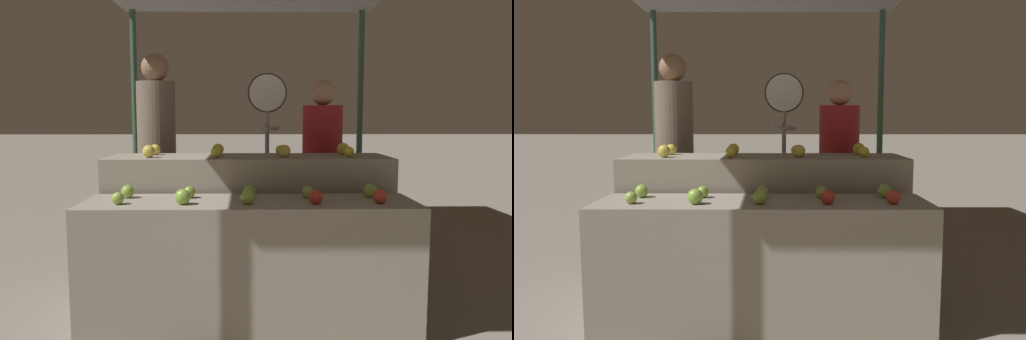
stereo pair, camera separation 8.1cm
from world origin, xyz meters
The scene contains 24 objects.
ground_plane centered at (0.00, 0.00, 0.00)m, with size 60.00×60.00×0.00m, color gray.
display_counter_front centered at (0.00, 0.00, 0.39)m, with size 1.96×0.55×0.78m, color gray.
display_counter_back centered at (0.00, 0.60, 0.50)m, with size 1.96×0.55×1.00m, color gray.
apple_front_0 centered at (-0.75, -0.10, 0.82)m, with size 0.07×0.07×0.07m, color #8EB247.
apple_front_1 centered at (-0.38, -0.12, 0.82)m, with size 0.09×0.09×0.09m, color #84AD3D.
apple_front_2 centered at (-0.01, -0.12, 0.82)m, with size 0.08×0.08×0.08m, color #84AD3D.
apple_front_3 centered at (0.38, -0.11, 0.82)m, with size 0.08×0.08×0.08m, color #B72D23.
apple_front_4 centered at (0.75, -0.11, 0.82)m, with size 0.08×0.08×0.08m, color red.
apple_front_5 centered at (-0.74, 0.12, 0.82)m, with size 0.08×0.08×0.08m, color #84AD3D.
apple_front_6 centered at (-0.37, 0.11, 0.82)m, with size 0.07×0.07×0.07m, color #7AA338.
apple_front_7 centered at (0.00, 0.12, 0.82)m, with size 0.07×0.07×0.07m, color #8EB247.
apple_front_8 centered at (0.36, 0.10, 0.82)m, with size 0.07×0.07×0.07m, color #8EB247.
apple_front_9 centered at (0.74, 0.11, 0.82)m, with size 0.08×0.08×0.08m, color #8EB247.
apple_back_0 centered at (-0.68, 0.48, 1.04)m, with size 0.09×0.09×0.09m, color gold.
apple_back_1 centered at (-0.22, 0.48, 1.03)m, with size 0.08×0.08×0.08m, color gold.
apple_back_2 centered at (0.24, 0.49, 1.04)m, with size 0.09×0.09×0.09m, color gold.
apple_back_3 centered at (0.69, 0.50, 1.03)m, with size 0.07×0.07×0.07m, color gold.
apple_back_4 centered at (-0.68, 0.72, 1.03)m, with size 0.08×0.08×0.08m, color yellow.
apple_back_5 centered at (-0.22, 0.70, 1.04)m, with size 0.08×0.08×0.08m, color gold.
apple_back_6 centered at (0.23, 0.70, 1.03)m, with size 0.07×0.07×0.07m, color yellow.
apple_back_7 centered at (0.69, 0.71, 1.04)m, with size 0.09×0.09×0.09m, color gold.
produce_scale centered at (0.15, 1.22, 1.20)m, with size 0.32×0.20×1.62m.
person_vendor_at_scale centered at (0.60, 1.15, 0.91)m, with size 0.38×0.38×1.57m.
person_customer_left centered at (-0.79, 1.42, 1.06)m, with size 0.44×0.44×1.80m.
Camera 2 is at (0.07, -2.90, 1.29)m, focal length 35.00 mm.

